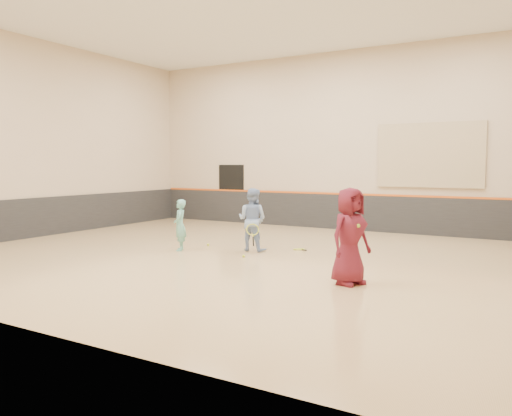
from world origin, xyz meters
The scene contains 14 objects.
room centered at (0.00, 0.00, 0.81)m, with size 15.04×12.04×6.22m.
wainscot_back centered at (0.00, 5.97, 0.60)m, with size 14.90×0.04×1.20m, color #232326.
wainscot_left centered at (-7.47, 0.00, 0.60)m, with size 0.04×11.90×1.20m, color #232326.
accent_stripe centered at (0.00, 5.96, 1.22)m, with size 14.90×0.03×0.06m, color #D85914.
acoustic_panel centered at (2.80, 5.95, 2.50)m, with size 3.20×0.08×2.00m, color tan.
doorway centered at (-4.50, 5.98, 1.10)m, with size 1.10×0.05×2.20m, color black.
girl centered at (-2.18, -0.08, 0.66)m, with size 0.48×0.32×1.32m, color #6EC0B1.
instructor centered at (-0.54, 0.81, 0.80)m, with size 0.78×0.61×1.61m, color #89A4D4.
young_man centered at (2.83, -1.39, 0.90)m, with size 0.88×0.57×1.79m, color maroon.
held_racket centered at (-0.32, 0.46, 0.60)m, with size 0.39×0.39×0.64m, color #C9D42E, non-canonical shape.
spare_racket centered at (0.44, 1.53, 0.05)m, with size 0.69×0.69×0.09m, color #C1D72F, non-canonical shape.
ball_under_racket centered at (-0.24, -0.10, 0.03)m, with size 0.07×0.07×0.07m, color #CFE735.
ball_in_hand centered at (3.04, -1.54, 1.12)m, with size 0.07×0.07×0.07m, color #B2C82E.
ball_beside_spare centered at (-1.96, 0.86, 0.03)m, with size 0.07×0.07×0.07m, color #E9F037.
Camera 1 is at (5.87, -10.13, 2.21)m, focal length 35.00 mm.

